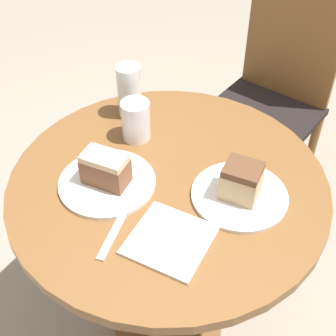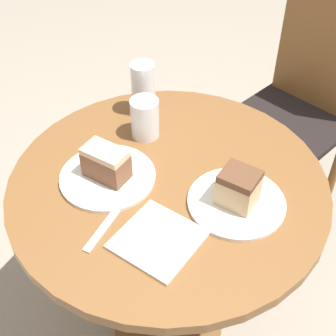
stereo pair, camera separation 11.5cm
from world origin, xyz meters
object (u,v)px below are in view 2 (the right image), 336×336
at_px(cake_slice_far, 238,188).
at_px(glass_lemonade, 145,120).
at_px(chair, 295,106).
at_px(cake_slice_near, 106,163).
at_px(glass_water, 143,91).
at_px(plate_near, 108,177).
at_px(plate_far, 236,202).

distance_m(cake_slice_far, glass_lemonade, 0.35).
bearing_deg(chair, cake_slice_near, -89.55).
bearing_deg(chair, glass_water, -102.31).
distance_m(chair, cake_slice_far, 0.85).
bearing_deg(plate_near, chair, 79.28).
relative_size(cake_slice_near, cake_slice_far, 1.26).
xyz_separation_m(cake_slice_far, glass_lemonade, (-0.34, 0.09, -0.00)).
xyz_separation_m(plate_near, cake_slice_near, (0.00, 0.00, 0.05)).
distance_m(plate_near, glass_lemonade, 0.20).
relative_size(plate_near, glass_water, 1.54).
bearing_deg(plate_near, plate_far, 18.80).
distance_m(cake_slice_near, cake_slice_far, 0.33).
bearing_deg(glass_lemonade, chair, 74.29).
bearing_deg(glass_lemonade, plate_far, -15.19).
distance_m(plate_far, cake_slice_near, 0.33).
xyz_separation_m(plate_near, glass_lemonade, (-0.03, 0.20, 0.05)).
relative_size(chair, cake_slice_far, 10.96).
height_order(plate_far, glass_lemonade, glass_lemonade).
relative_size(chair, glass_lemonade, 8.73).
bearing_deg(glass_lemonade, cake_slice_far, -15.19).
xyz_separation_m(plate_near, cake_slice_far, (0.31, 0.11, 0.05)).
bearing_deg(chair, glass_lemonade, -94.54).
bearing_deg(glass_lemonade, cake_slice_near, -82.20).
bearing_deg(plate_far, glass_water, 156.26).
height_order(cake_slice_far, glass_water, glass_water).
distance_m(chair, cake_slice_near, 0.95).
bearing_deg(cake_slice_far, glass_water, 156.26).
relative_size(cake_slice_near, glass_lemonade, 1.01).
bearing_deg(plate_far, chair, 100.08).
distance_m(chair, plate_far, 0.84).
relative_size(plate_far, glass_lemonade, 2.08).
bearing_deg(cake_slice_near, chair, 79.28).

